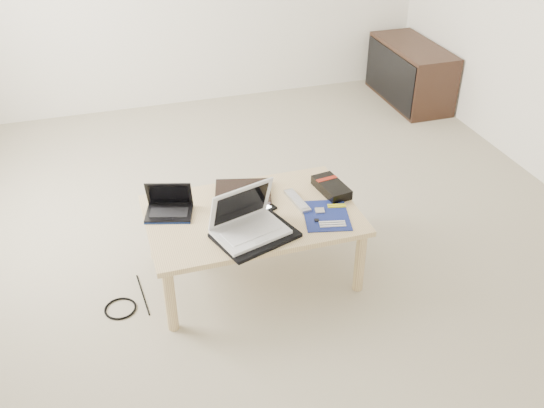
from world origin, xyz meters
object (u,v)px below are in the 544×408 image
object	(u,v)px
white_laptop	(247,222)
media_cabinet	(410,73)
coffee_table	(252,220)
gpu_box	(331,187)
netbook	(169,207)

from	to	relation	value
white_laptop	media_cabinet	bearing A→B (deg)	45.56
coffee_table	white_laptop	size ratio (longest dim) A/B	2.77
media_cabinet	gpu_box	xyz separation A→B (m)	(-1.48, -1.82, 0.18)
white_laptop	gpu_box	distance (m)	0.60
media_cabinet	white_laptop	world-z (taller)	white_laptop
netbook	white_laptop	distance (m)	0.46
media_cabinet	white_laptop	size ratio (longest dim) A/B	2.27
netbook	media_cabinet	bearing A→B (deg)	36.71
white_laptop	gpu_box	xyz separation A→B (m)	(0.55, 0.25, -0.04)
netbook	gpu_box	bearing A→B (deg)	-3.59
coffee_table	netbook	world-z (taller)	netbook
coffee_table	gpu_box	xyz separation A→B (m)	(0.48, 0.07, 0.08)
coffee_table	gpu_box	world-z (taller)	gpu_box
white_laptop	coffee_table	bearing A→B (deg)	67.49
coffee_table	media_cabinet	size ratio (longest dim) A/B	1.22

